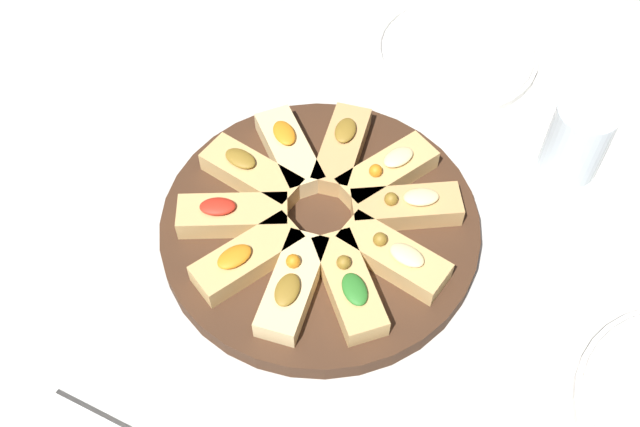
% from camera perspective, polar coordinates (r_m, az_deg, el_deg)
% --- Properties ---
extents(ground_plane, '(3.00, 3.00, 0.00)m').
position_cam_1_polar(ground_plane, '(0.84, -0.00, -1.42)').
color(ground_plane, beige).
extents(serving_board, '(0.35, 0.35, 0.02)m').
position_cam_1_polar(serving_board, '(0.83, -0.00, -0.97)').
color(serving_board, '#422819').
rests_on(serving_board, ground_plane).
extents(focaccia_slice_0, '(0.12, 0.10, 0.03)m').
position_cam_1_polar(focaccia_slice_0, '(0.78, -5.58, -3.39)').
color(focaccia_slice_0, tan).
rests_on(focaccia_slice_0, serving_board).
extents(focaccia_slice_1, '(0.12, 0.05, 0.04)m').
position_cam_1_polar(focaccia_slice_1, '(0.76, -2.12, -5.50)').
color(focaccia_slice_1, '#E5C689').
rests_on(focaccia_slice_1, serving_board).
extents(focaccia_slice_2, '(0.12, 0.11, 0.04)m').
position_cam_1_polar(focaccia_slice_2, '(0.76, 2.24, -5.47)').
color(focaccia_slice_2, tan).
rests_on(focaccia_slice_2, serving_board).
extents(focaccia_slice_3, '(0.07, 0.13, 0.04)m').
position_cam_1_polar(focaccia_slice_3, '(0.78, 5.64, -3.26)').
color(focaccia_slice_3, tan).
rests_on(focaccia_slice_3, serving_board).
extents(focaccia_slice_4, '(0.09, 0.13, 0.04)m').
position_cam_1_polar(focaccia_slice_4, '(0.82, 6.61, 0.54)').
color(focaccia_slice_4, tan).
rests_on(focaccia_slice_4, serving_board).
extents(focaccia_slice_5, '(0.12, 0.10, 0.04)m').
position_cam_1_polar(focaccia_slice_5, '(0.84, 5.15, 3.18)').
color(focaccia_slice_5, tan).
rests_on(focaccia_slice_5, serving_board).
extents(focaccia_slice_6, '(0.12, 0.05, 0.03)m').
position_cam_1_polar(focaccia_slice_6, '(0.86, 1.69, 4.99)').
color(focaccia_slice_6, tan).
rests_on(focaccia_slice_6, serving_board).
extents(focaccia_slice_7, '(0.12, 0.11, 0.03)m').
position_cam_1_polar(focaccia_slice_7, '(0.86, -2.38, 4.81)').
color(focaccia_slice_7, '#E5C689').
rests_on(focaccia_slice_7, serving_board).
extents(focaccia_slice_8, '(0.07, 0.13, 0.03)m').
position_cam_1_polar(focaccia_slice_8, '(0.84, -5.26, 3.09)').
color(focaccia_slice_8, tan).
rests_on(focaccia_slice_8, serving_board).
extents(focaccia_slice_9, '(0.08, 0.13, 0.03)m').
position_cam_1_polar(focaccia_slice_9, '(0.81, -6.71, -0.10)').
color(focaccia_slice_9, tan).
rests_on(focaccia_slice_9, serving_board).
extents(plate_left, '(0.22, 0.22, 0.02)m').
position_cam_1_polar(plate_left, '(1.04, 10.21, 12.07)').
color(plate_left, white).
rests_on(plate_left, ground_plane).
extents(water_glass, '(0.07, 0.07, 0.09)m').
position_cam_1_polar(water_glass, '(0.91, 19.03, 5.35)').
color(water_glass, silver).
rests_on(water_glass, ground_plane).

